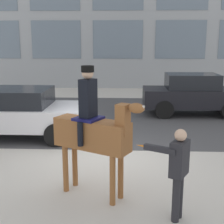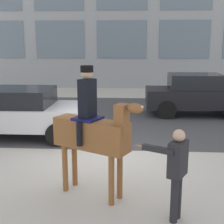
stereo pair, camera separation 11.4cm
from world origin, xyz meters
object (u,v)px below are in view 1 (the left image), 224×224
(street_car_near_lane, at_px, (15,112))
(street_car_far_lane, at_px, (193,94))
(mounted_horse_lead, at_px, (93,131))
(pedestrian_bystander, at_px, (178,168))

(street_car_near_lane, height_order, street_car_far_lane, street_car_far_lane)
(mounted_horse_lead, xyz_separation_m, pedestrian_bystander, (1.48, -0.82, -0.38))
(street_car_near_lane, bearing_deg, mounted_horse_lead, -52.84)
(street_car_near_lane, bearing_deg, street_car_far_lane, 28.61)
(mounted_horse_lead, distance_m, street_car_near_lane, 4.83)
(mounted_horse_lead, bearing_deg, pedestrian_bystander, -1.12)
(pedestrian_bystander, relative_size, street_car_far_lane, 0.38)
(pedestrian_bystander, distance_m, street_car_near_lane, 6.39)
(pedestrian_bystander, xyz_separation_m, street_car_far_lane, (1.92, 8.08, -0.06))
(pedestrian_bystander, relative_size, street_car_near_lane, 0.34)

